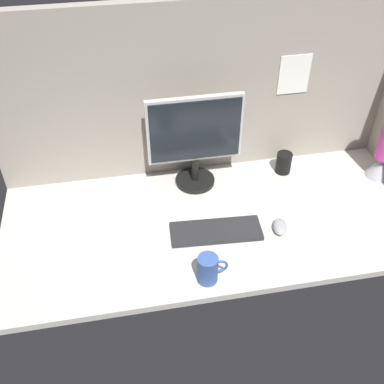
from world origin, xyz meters
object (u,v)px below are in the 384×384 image
(mug_ceramic_blue, at_px, (208,269))
(mug_black_travel, at_px, (284,163))
(monitor, at_px, (195,138))
(mouse, at_px, (280,227))
(keyboard, at_px, (216,231))

(mug_ceramic_blue, bearing_deg, mug_black_travel, 49.54)
(monitor, xyz_separation_m, mouse, (0.28, -0.37, -0.22))
(monitor, distance_m, mug_ceramic_blue, 0.60)
(mouse, distance_m, mug_black_travel, 0.39)
(mouse, height_order, mug_ceramic_blue, mug_ceramic_blue)
(monitor, height_order, mouse, monitor)
(keyboard, height_order, mouse, mouse)
(keyboard, height_order, mug_black_travel, mug_black_travel)
(mouse, height_order, mug_black_travel, mug_black_travel)
(monitor, height_order, keyboard, monitor)
(mouse, distance_m, mug_ceramic_blue, 0.40)
(mouse, bearing_deg, keyboard, -171.62)
(mug_ceramic_blue, bearing_deg, keyboard, 70.15)
(monitor, bearing_deg, mouse, -52.58)
(keyboard, bearing_deg, mouse, -2.55)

